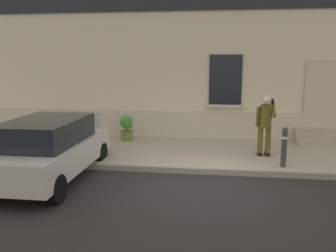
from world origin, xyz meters
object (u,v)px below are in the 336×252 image
(hatchback_car_silver, at_px, (49,148))
(person_on_phone, at_px, (265,122))
(planter_cream, at_px, (60,124))
(bollard_near_person, at_px, (284,146))
(planter_olive, at_px, (127,127))

(hatchback_car_silver, relative_size, person_on_phone, 2.34)
(person_on_phone, bearing_deg, planter_cream, 151.51)
(bollard_near_person, relative_size, planter_cream, 1.22)
(hatchback_car_silver, xyz_separation_m, bollard_near_person, (5.69, 1.31, -0.08))
(bollard_near_person, distance_m, planter_olive, 5.35)
(planter_cream, bearing_deg, bollard_near_person, -20.53)
(planter_cream, distance_m, planter_olive, 2.51)
(planter_olive, bearing_deg, hatchback_car_silver, -104.02)
(planter_olive, bearing_deg, bollard_near_person, -27.36)
(person_on_phone, distance_m, planter_olive, 4.67)
(bollard_near_person, xyz_separation_m, planter_cream, (-7.25, 2.72, -0.11))
(person_on_phone, height_order, planter_cream, person_on_phone)
(person_on_phone, relative_size, planter_cream, 2.02)
(planter_olive, bearing_deg, planter_cream, 174.14)
(bollard_near_person, relative_size, planter_olive, 1.22)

